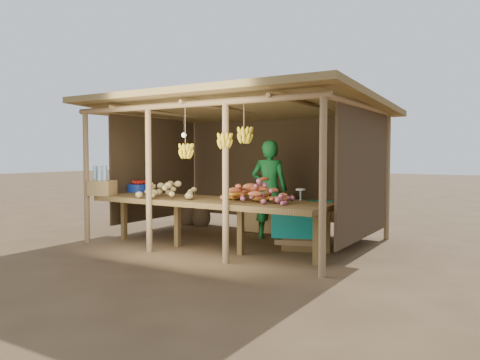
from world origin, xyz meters
The scene contains 13 objects.
ground centered at (0.00, 0.00, 0.00)m, with size 60.00×60.00×0.00m, color brown.
stall_structure centered at (0.04, 0.07, 1.92)m, with size 4.70×3.50×2.43m.
counter centered at (0.00, -0.95, 0.74)m, with size 3.90×1.05×0.80m.
potato_heap centered at (-0.67, -1.14, 0.98)m, with size 1.04×0.62×0.37m, color #9C8650, non-canonical shape.
sweet_potato_heap centered at (0.84, -0.95, 0.98)m, with size 0.97×0.58×0.36m, color #AE522C, non-canonical shape.
onion_heap centered at (1.07, -1.01, 0.98)m, with size 0.72×0.43×0.35m, color #A85165, non-canonical shape.
banana_pile centered at (0.63, -0.80, 0.97)m, with size 0.64×0.38×0.35m, color gold, non-canonical shape.
tomato_basin centered at (-1.90, -0.49, 0.89)m, with size 0.40×0.40×0.21m.
bottle_box centered at (-1.90, -1.34, 0.99)m, with size 0.48×0.42×0.50m.
vendor centered at (0.33, 0.46, 0.87)m, with size 0.63×0.42×1.74m, color #19712F.
tarp_crate centered at (1.24, 0.00, 0.40)m, with size 0.99×0.93×0.96m.
carton_stack centered at (0.03, 0.97, 0.33)m, with size 1.01×0.41×0.75m.
burlap_sacks centered at (-1.73, 0.97, 0.23)m, with size 0.75×0.39×0.53m.
Camera 1 is at (4.20, -6.78, 1.49)m, focal length 35.00 mm.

